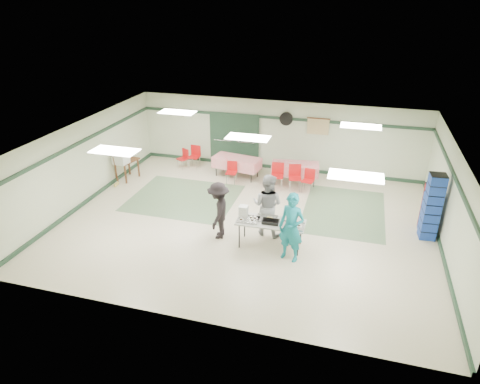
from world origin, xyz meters
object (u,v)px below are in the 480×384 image
(chair_loose_a, at_px, (195,154))
(chair_loose_b, at_px, (184,157))
(chair_b, at_px, (277,173))
(chair_d, at_px, (232,170))
(dining_table_b, at_px, (237,162))
(office_printer, at_px, (121,158))
(broom, at_px, (115,167))
(dining_table_a, at_px, (295,168))
(printer_table, at_px, (127,163))
(volunteer_grey, at_px, (267,205))
(crate_stack_red, at_px, (428,208))
(serving_table, at_px, (271,223))
(chair_c, at_px, (309,178))
(chair_a, at_px, (295,175))
(volunteer_teal, at_px, (291,228))
(crate_stack_blue_b, at_px, (432,207))
(volunteer_dark, at_px, (219,211))
(crate_stack_blue_a, at_px, (428,213))

(chair_loose_a, height_order, chair_loose_b, chair_loose_a)
(chair_b, distance_m, chair_d, 1.69)
(dining_table_b, height_order, chair_loose_b, chair_loose_b)
(office_printer, distance_m, broom, 0.38)
(dining_table_a, height_order, office_printer, office_printer)
(chair_loose_a, height_order, printer_table, chair_loose_a)
(volunteer_grey, xyz_separation_m, crate_stack_red, (4.43, 1.51, -0.21))
(serving_table, bearing_deg, chair_c, 80.91)
(chair_a, relative_size, crate_stack_red, 0.64)
(volunteer_teal, bearing_deg, dining_table_b, 136.52)
(serving_table, relative_size, crate_stack_red, 1.31)
(chair_a, xyz_separation_m, office_printer, (-6.14, -1.11, 0.38))
(chair_d, relative_size, crate_stack_red, 0.56)
(chair_d, relative_size, crate_stack_blue_b, 0.41)
(volunteer_teal, xyz_separation_m, chair_a, (-0.59, 4.34, -0.37))
(office_printer, bearing_deg, crate_stack_red, 1.79)
(chair_loose_a, height_order, office_printer, office_printer)
(volunteer_grey, xyz_separation_m, chair_loose_b, (-4.26, 4.07, -0.45))
(office_printer, bearing_deg, volunteer_dark, -24.90)
(chair_a, height_order, chair_c, chair_a)
(chair_a, xyz_separation_m, chair_loose_a, (-4.15, 1.05, -0.02))
(chair_d, relative_size, chair_loose_a, 0.91)
(broom, bearing_deg, chair_c, 11.68)
(volunteer_grey, height_order, chair_loose_b, volunteer_grey)
(crate_stack_blue_a, bearing_deg, serving_table, -154.43)
(chair_a, height_order, chair_b, same)
(volunteer_teal, bearing_deg, volunteer_grey, 144.42)
(volunteer_dark, distance_m, chair_b, 3.90)
(chair_b, distance_m, crate_stack_blue_b, 5.29)
(chair_c, distance_m, crate_stack_red, 4.06)
(chair_c, xyz_separation_m, broom, (-6.71, -1.40, 0.23))
(dining_table_a, xyz_separation_m, chair_loose_b, (-4.45, 0.26, -0.10))
(volunteer_grey, relative_size, dining_table_a, 1.05)
(dining_table_b, relative_size, crate_stack_blue_b, 0.95)
(volunteer_teal, relative_size, chair_c, 2.29)
(volunteer_teal, relative_size, crate_stack_red, 1.31)
(chair_a, height_order, chair_loose_b, chair_a)
(dining_table_b, xyz_separation_m, chair_b, (1.67, -0.56, -0.01))
(dining_table_b, relative_size, chair_a, 2.02)
(serving_table, distance_m, dining_table_a, 4.44)
(chair_c, bearing_deg, crate_stack_red, -14.15)
(volunteer_teal, relative_size, crate_stack_blue_a, 1.53)
(chair_b, bearing_deg, chair_c, -6.48)
(chair_b, bearing_deg, chair_loose_a, 157.59)
(chair_loose_a, height_order, crate_stack_blue_b, crate_stack_blue_b)
(crate_stack_blue_a, bearing_deg, volunteer_dark, -161.48)
(chair_a, relative_size, office_printer, 1.86)
(volunteer_grey, distance_m, volunteer_dark, 1.38)
(volunteer_dark, distance_m, chair_a, 4.09)
(chair_b, bearing_deg, volunteer_dark, -109.64)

